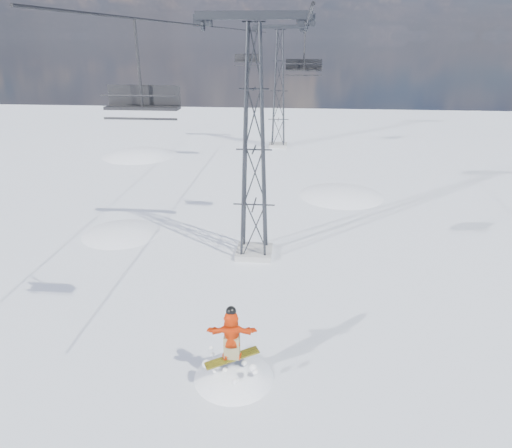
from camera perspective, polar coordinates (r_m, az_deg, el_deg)
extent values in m
plane|color=white|center=(16.93, -5.76, -15.74)|extent=(120.00, 120.00, 0.00)
sphere|color=white|center=(30.89, -14.85, -14.28)|extent=(16.00, 16.00, 16.00)
sphere|color=white|center=(37.01, 9.52, -10.52)|extent=(20.00, 20.00, 20.00)
sphere|color=white|center=(48.35, -13.15, -3.74)|extent=(22.00, 22.00, 22.00)
cube|color=#999999|center=(23.49, -0.23, -3.53)|extent=(1.80, 1.80, 0.30)
cube|color=#282A2F|center=(21.14, -0.28, 24.64)|extent=(5.00, 0.35, 0.35)
cube|color=#282A2F|center=(21.46, -6.69, 23.94)|extent=(0.80, 0.25, 0.50)
cube|color=#282A2F|center=(21.03, 6.27, 23.99)|extent=(0.80, 0.25, 0.50)
cube|color=#999999|center=(47.20, 2.76, 9.81)|extent=(1.80, 1.80, 0.30)
cube|color=#282A2F|center=(46.08, 3.03, 23.41)|extent=(5.00, 0.35, 0.35)
cube|color=#282A2F|center=(46.23, 0.06, 23.19)|extent=(0.80, 0.25, 0.50)
cube|color=#282A2F|center=(46.03, 6.00, 23.08)|extent=(0.80, 0.25, 0.50)
cylinder|color=black|center=(32.81, -2.30, 23.14)|extent=(0.06, 51.00, 0.06)
cylinder|color=black|center=(32.53, 6.08, 23.05)|extent=(0.06, 51.00, 0.06)
sphere|color=white|center=(17.11, -2.65, -23.00)|extent=(4.40, 4.40, 4.40)
cube|color=#9C8F14|center=(15.02, -3.01, -16.36)|extent=(1.72, 1.10, 0.20)
imported|color=#F33F0A|center=(14.49, -3.08, -13.67)|extent=(1.62, 0.63, 1.71)
cube|color=olive|center=(14.77, -3.04, -15.11)|extent=(0.51, 0.40, 0.79)
sphere|color=black|center=(14.02, -3.15, -10.91)|extent=(0.32, 0.32, 0.32)
cylinder|color=black|center=(13.07, -14.48, 18.73)|extent=(0.08, 0.08, 2.22)
cube|color=black|center=(13.17, -14.00, 13.91)|extent=(2.02, 0.46, 0.08)
cube|color=black|center=(13.34, -13.82, 15.35)|extent=(2.02, 0.06, 0.56)
cylinder|color=black|center=(12.97, -14.26, 12.63)|extent=(2.02, 0.06, 0.06)
cylinder|color=black|center=(12.84, -14.59, 15.25)|extent=(2.02, 0.05, 0.05)
cylinder|color=black|center=(23.90, 6.08, 20.94)|extent=(0.07, 0.07, 1.98)
cube|color=black|center=(23.95, 5.98, 18.57)|extent=(1.80, 0.41, 0.07)
cube|color=black|center=(24.13, 6.01, 19.24)|extent=(1.80, 0.05, 0.50)
cylinder|color=black|center=(23.74, 5.96, 18.00)|extent=(1.80, 0.05, 0.05)
cylinder|color=black|center=(23.66, 6.01, 19.29)|extent=(1.80, 0.05, 0.05)
cylinder|color=black|center=(38.45, -1.09, 21.32)|extent=(0.08, 0.08, 2.30)
cube|color=black|center=(38.48, -1.08, 19.61)|extent=(2.09, 0.47, 0.08)
cube|color=black|center=(38.70, -1.04, 20.09)|extent=(2.09, 0.06, 0.58)
cylinder|color=black|center=(38.24, -1.12, 19.20)|extent=(2.09, 0.06, 0.06)
cylinder|color=black|center=(38.16, -1.14, 20.14)|extent=(2.09, 0.05, 0.05)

